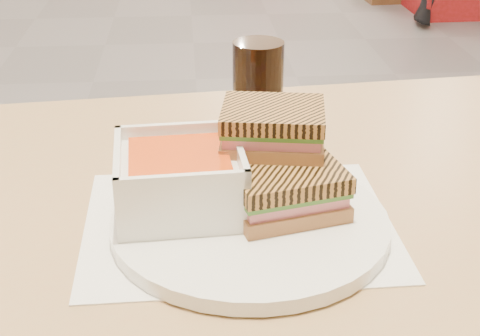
{
  "coord_description": "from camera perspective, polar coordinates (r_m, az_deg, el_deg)",
  "views": [
    {
      "loc": [
        -0.04,
        -2.65,
        1.14
      ],
      "look_at": [
        0.01,
        -2.0,
        0.82
      ],
      "focal_mm": 52.18,
      "sensor_mm": 36.0,
      "label": 1
    }
  ],
  "objects": [
    {
      "name": "main_table",
      "position": [
        0.88,
        1.6,
        -8.56
      ],
      "size": [
        1.26,
        0.81,
        0.75
      ],
      "color": "#9F8051",
      "rests_on": "ground"
    },
    {
      "name": "tray_liner",
      "position": [
        0.76,
        -0.14,
        -4.55
      ],
      "size": [
        0.34,
        0.26,
        0.0
      ],
      "color": "white",
      "rests_on": "main_table"
    },
    {
      "name": "plate",
      "position": [
        0.74,
        0.81,
        -4.53
      ],
      "size": [
        0.3,
        0.3,
        0.02
      ],
      "color": "white",
      "rests_on": "tray_liner"
    },
    {
      "name": "soup_bowl",
      "position": [
        0.75,
        -4.94,
        -1.05
      ],
      "size": [
        0.14,
        0.14,
        0.07
      ],
      "color": "white",
      "rests_on": "plate"
    },
    {
      "name": "panini_lower",
      "position": [
        0.74,
        3.71,
        -1.71
      ],
      "size": [
        0.14,
        0.12,
        0.05
      ],
      "color": "#9C6537",
      "rests_on": "plate"
    },
    {
      "name": "panini_upper",
      "position": [
        0.77,
        2.69,
        3.28
      ],
      "size": [
        0.12,
        0.11,
        0.05
      ],
      "color": "#9C6537",
      "rests_on": "panini_lower"
    },
    {
      "name": "cola_glass",
      "position": [
        0.92,
        1.47,
        6.01
      ],
      "size": [
        0.07,
        0.07,
        0.14
      ],
      "color": "black",
      "rests_on": "main_table"
    }
  ]
}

